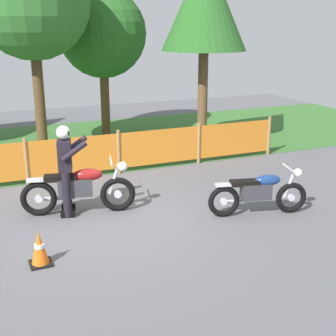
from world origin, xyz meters
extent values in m
cube|color=#5B5B60|center=(0.00, 0.00, -0.01)|extent=(24.00, 24.00, 0.02)
cube|color=#386B2D|center=(0.00, 5.56, 0.01)|extent=(24.00, 6.30, 0.01)
cylinder|color=#997547|center=(-1.05, 2.41, 0.53)|extent=(0.08, 0.08, 1.05)
cylinder|color=#997547|center=(1.05, 2.41, 0.53)|extent=(0.08, 0.08, 1.05)
cylinder|color=#997547|center=(3.16, 2.41, 0.53)|extent=(0.08, 0.08, 1.05)
cylinder|color=#997547|center=(5.27, 2.41, 0.53)|extent=(0.08, 0.08, 1.05)
cube|color=orange|center=(0.00, 2.41, 0.54)|extent=(2.03, 0.02, 0.85)
cube|color=orange|center=(2.11, 2.41, 0.54)|extent=(2.03, 0.02, 0.85)
cube|color=orange|center=(4.22, 2.41, 0.54)|extent=(2.03, 0.02, 0.85)
cylinder|color=brown|center=(-0.33, 4.89, 1.47)|extent=(0.28, 0.28, 2.93)
sphere|color=#33702D|center=(-0.33, 4.89, 3.96)|extent=(2.93, 2.93, 2.93)
cylinder|color=brown|center=(1.89, 6.47, 1.10)|extent=(0.28, 0.28, 2.20)
sphere|color=#286023|center=(1.89, 6.47, 3.13)|extent=(2.67, 2.67, 2.67)
cylinder|color=brown|center=(4.12, 4.11, 1.35)|extent=(0.28, 0.28, 2.69)
cone|color=#286023|center=(4.12, 4.11, 4.00)|extent=(2.35, 2.35, 2.61)
torus|color=black|center=(0.33, 0.16, 0.33)|extent=(0.67, 0.27, 0.67)
cylinder|color=silver|center=(0.33, 0.16, 0.33)|extent=(0.16, 0.10, 0.15)
torus|color=black|center=(-1.09, 0.51, 0.33)|extent=(0.67, 0.27, 0.67)
cylinder|color=silver|center=(-1.09, 0.51, 0.33)|extent=(0.16, 0.10, 0.15)
cube|color=#38383D|center=(-0.43, 0.35, 0.52)|extent=(0.67, 0.39, 0.33)
ellipsoid|color=maroon|center=(-0.20, 0.29, 0.75)|extent=(0.59, 0.37, 0.23)
cube|color=black|center=(-0.68, 0.41, 0.72)|extent=(0.62, 0.36, 0.10)
cube|color=silver|center=(-1.09, 0.51, 0.70)|extent=(0.40, 0.25, 0.04)
cylinder|color=silver|center=(0.27, 0.18, 0.64)|extent=(0.25, 0.11, 0.59)
sphere|color=white|center=(0.43, 0.14, 0.87)|extent=(0.23, 0.23, 0.19)
cylinder|color=silver|center=(0.23, 0.19, 0.99)|extent=(0.18, 0.62, 0.03)
cylinder|color=silver|center=(-0.70, 0.56, 0.27)|extent=(0.57, 0.21, 0.07)
torus|color=black|center=(3.30, -1.20, 0.30)|extent=(0.60, 0.25, 0.60)
cylinder|color=silver|center=(3.30, -1.20, 0.30)|extent=(0.14, 0.09, 0.13)
torus|color=black|center=(2.04, -0.88, 0.30)|extent=(0.60, 0.25, 0.60)
cylinder|color=silver|center=(2.04, -0.88, 0.30)|extent=(0.14, 0.09, 0.13)
cube|color=#38383D|center=(2.62, -1.03, 0.46)|extent=(0.60, 0.35, 0.30)
ellipsoid|color=navy|center=(2.83, -1.08, 0.67)|extent=(0.52, 0.34, 0.20)
cube|color=black|center=(2.40, -0.97, 0.64)|extent=(0.56, 0.33, 0.09)
cube|color=silver|center=(2.04, -0.88, 0.62)|extent=(0.36, 0.23, 0.04)
cylinder|color=silver|center=(3.24, -1.19, 0.57)|extent=(0.22, 0.10, 0.53)
sphere|color=white|center=(3.39, -1.22, 0.78)|extent=(0.20, 0.20, 0.17)
cylinder|color=silver|center=(3.21, -1.18, 0.88)|extent=(0.17, 0.55, 0.03)
cylinder|color=silver|center=(2.38, -0.83, 0.24)|extent=(0.51, 0.19, 0.07)
cylinder|color=black|center=(-0.54, 0.54, 0.43)|extent=(0.18, 0.18, 0.86)
cube|color=black|center=(-0.54, 0.54, 0.06)|extent=(0.28, 0.17, 0.12)
cylinder|color=black|center=(-0.62, 0.23, 0.43)|extent=(0.18, 0.18, 0.86)
cube|color=black|center=(-0.62, 0.23, 0.06)|extent=(0.28, 0.17, 0.12)
cube|color=black|center=(-0.58, 0.38, 1.14)|extent=(0.32, 0.41, 0.56)
cylinder|color=black|center=(-0.36, 0.55, 1.26)|extent=(0.49, 0.21, 0.38)
cylinder|color=black|center=(-0.46, 0.13, 1.26)|extent=(0.49, 0.21, 0.38)
sphere|color=white|center=(-0.58, 0.38, 1.56)|extent=(0.30, 0.30, 0.25)
cube|color=black|center=(-0.49, 0.36, 1.56)|extent=(0.07, 0.18, 0.08)
cube|color=black|center=(-1.36, -1.40, 0.01)|extent=(0.32, 0.32, 0.03)
cone|color=orange|center=(-1.36, -1.40, 0.28)|extent=(0.26, 0.26, 0.50)
cylinder|color=white|center=(-1.36, -1.40, 0.31)|extent=(0.15, 0.15, 0.06)
camera|label=1|loc=(-2.08, -7.92, 3.44)|focal=50.41mm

